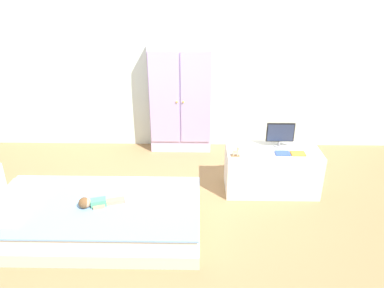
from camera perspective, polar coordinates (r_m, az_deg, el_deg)
ground_plane at (r=3.59m, az=-5.59°, el=-10.46°), size 10.00×10.00×0.02m
back_wall at (r=4.56m, az=-4.10°, el=15.76°), size 6.40×0.05×2.70m
bed at (r=3.35m, az=-14.90°, el=-11.17°), size 1.82×0.97×0.27m
pillow at (r=3.52m, az=-26.53°, el=-8.09°), size 0.32×0.70×0.05m
doll at (r=3.22m, az=-15.50°, el=-8.98°), size 0.39×0.18×0.10m
wardrobe at (r=4.53m, az=-1.85°, el=7.28°), size 0.77×0.28×1.39m
tv_stand at (r=3.86m, az=12.53°, el=-4.05°), size 0.95×0.46×0.47m
tv_monitor at (r=3.78m, az=13.91°, el=1.67°), size 0.28×0.10×0.26m
rocking_horse_toy at (r=3.53m, az=7.06°, el=-1.25°), size 0.09×0.04×0.11m
book_blue at (r=3.67m, az=14.26°, el=-1.46°), size 0.14×0.10×0.02m
book_orange at (r=3.71m, az=16.55°, el=-1.47°), size 0.14×0.10×0.02m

